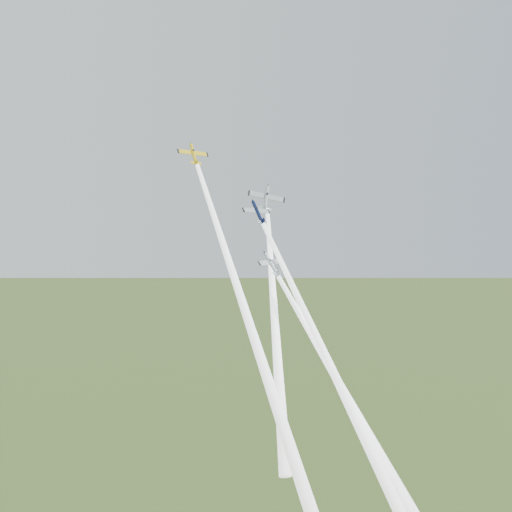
# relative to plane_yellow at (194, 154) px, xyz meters

# --- Properties ---
(plane_yellow) EXTENTS (7.42, 5.75, 6.89)m
(plane_yellow) POSITION_rel_plane_yellow_xyz_m (0.00, 0.00, 0.00)
(plane_yellow) COLOR yellow
(smoke_trail_yellow) EXTENTS (5.48, 46.92, 60.65)m
(smoke_trail_yellow) POSITION_rel_plane_yellow_xyz_m (1.63, -24.37, -32.16)
(smoke_trail_yellow) COLOR white
(plane_navy) EXTENTS (8.10, 6.83, 6.68)m
(plane_navy) POSITION_rel_plane_yellow_xyz_m (11.18, -9.02, -12.64)
(plane_navy) COLOR #0D1539
(smoke_trail_navy) EXTENTS (12.84, 45.50, 59.75)m
(smoke_trail_navy) POSITION_rel_plane_yellow_xyz_m (16.68, -32.46, -44.34)
(smoke_trail_navy) COLOR white
(plane_silver_right) EXTENTS (11.40, 8.58, 9.30)m
(plane_silver_right) POSITION_rel_plane_yellow_xyz_m (17.70, -0.08, -9.40)
(plane_silver_right) COLOR #A8B0B6
(smoke_trail_silver_right) EXTENTS (15.82, 36.25, 48.88)m
(smoke_trail_silver_right) POSITION_rel_plane_yellow_xyz_m (10.54, -18.70, -35.68)
(smoke_trail_silver_right) COLOR white
(plane_silver_low) EXTENTS (8.23, 7.19, 6.09)m
(plane_silver_low) POSITION_rel_plane_yellow_xyz_m (11.05, -15.75, -23.26)
(plane_silver_low) COLOR silver
(smoke_trail_silver_low) EXTENTS (16.18, 31.90, 43.65)m
(smoke_trail_silver_low) POSITION_rel_plane_yellow_xyz_m (18.47, -32.12, -46.92)
(smoke_trail_silver_low) COLOR white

